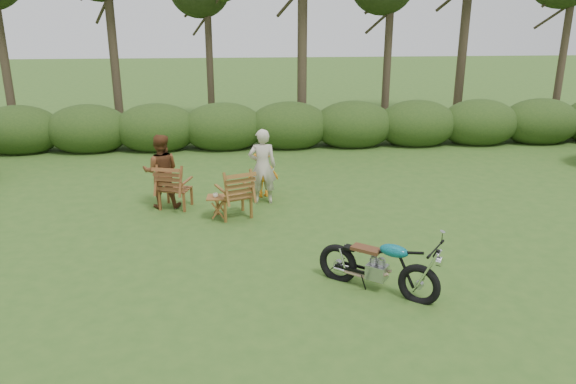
{
  "coord_description": "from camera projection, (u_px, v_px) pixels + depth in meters",
  "views": [
    {
      "loc": [
        -1.38,
        -7.86,
        4.16
      ],
      "look_at": [
        -0.6,
        1.87,
        0.9
      ],
      "focal_mm": 35.0,
      "sensor_mm": 36.0,
      "label": 1
    }
  ],
  "objects": [
    {
      "name": "lawn_chair_right",
      "position": [
        234.0,
        216.0,
        11.62
      ],
      "size": [
        0.92,
        0.92,
        1.04
      ],
      "primitive_type": null,
      "rotation": [
        0.0,
        0.0,
        3.51
      ],
      "color": "brown",
      "rests_on": "ground"
    },
    {
      "name": "motorcycle",
      "position": [
        376.0,
        289.0,
        8.63
      ],
      "size": [
        1.92,
        1.69,
        1.07
      ],
      "primitive_type": null,
      "rotation": [
        0.0,
        0.0,
        -0.64
      ],
      "color": "#0C9AA8",
      "rests_on": "ground"
    },
    {
      "name": "tree_line",
      "position": [
        303.0,
        17.0,
        16.89
      ],
      "size": [
        22.52,
        11.62,
        8.14
      ],
      "color": "#33281C",
      "rests_on": "ground"
    },
    {
      "name": "child",
      "position": [
        263.0,
        196.0,
        12.85
      ],
      "size": [
        0.8,
        0.57,
        1.12
      ],
      "primitive_type": "imported",
      "rotation": [
        0.0,
        0.0,
        3.38
      ],
      "color": "orange",
      "rests_on": "ground"
    },
    {
      "name": "side_table",
      "position": [
        219.0,
        208.0,
        11.4
      ],
      "size": [
        0.49,
        0.42,
        0.49
      ],
      "primitive_type": null,
      "rotation": [
        0.0,
        0.0,
        -0.05
      ],
      "color": "brown",
      "rests_on": "ground"
    },
    {
      "name": "ground",
      "position": [
        335.0,
        282.0,
        8.85
      ],
      "size": [
        80.0,
        80.0,
        0.0
      ],
      "primitive_type": "plane",
      "color": "#2F531B",
      "rests_on": "ground"
    },
    {
      "name": "adult_b",
      "position": [
        164.0,
        207.0,
        12.18
      ],
      "size": [
        0.79,
        0.63,
        1.6
      ],
      "primitive_type": "imported",
      "rotation": [
        0.0,
        0.0,
        3.17
      ],
      "color": "brown",
      "rests_on": "ground"
    },
    {
      "name": "cup",
      "position": [
        216.0,
        195.0,
        11.26
      ],
      "size": [
        0.14,
        0.14,
        0.09
      ],
      "primitive_type": "imported",
      "rotation": [
        0.0,
        0.0,
        0.38
      ],
      "color": "beige",
      "rests_on": "side_table"
    },
    {
      "name": "adult_a",
      "position": [
        263.0,
        202.0,
        12.43
      ],
      "size": [
        0.61,
        0.4,
        1.66
      ],
      "primitive_type": "imported",
      "rotation": [
        0.0,
        0.0,
        3.15
      ],
      "color": "beige",
      "rests_on": "ground"
    },
    {
      "name": "lawn_chair_left",
      "position": [
        177.0,
        207.0,
        12.13
      ],
      "size": [
        0.85,
        0.85,
        1.0
      ],
      "primitive_type": null,
      "rotation": [
        0.0,
        0.0,
        2.87
      ],
      "color": "brown",
      "rests_on": "ground"
    }
  ]
}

